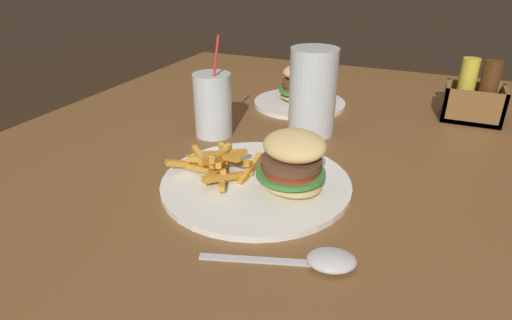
# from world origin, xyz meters

# --- Properties ---
(dining_table) EXTENTS (1.28, 1.41, 0.71)m
(dining_table) POSITION_xyz_m (0.00, 0.00, 0.61)
(dining_table) COLOR brown
(dining_table) RESTS_ON ground_plane
(meal_plate_near) EXTENTS (0.30, 0.30, 0.10)m
(meal_plate_near) POSITION_xyz_m (-0.04, -0.15, 0.74)
(meal_plate_near) COLOR white
(meal_plate_near) RESTS_ON dining_table
(beer_glass) EXTENTS (0.09, 0.09, 0.17)m
(beer_glass) POSITION_xyz_m (-0.04, 0.11, 0.80)
(beer_glass) COLOR silver
(beer_glass) RESTS_ON dining_table
(juice_glass) EXTENTS (0.08, 0.08, 0.20)m
(juice_glass) POSITION_xyz_m (-0.22, 0.02, 0.77)
(juice_glass) COLOR silver
(juice_glass) RESTS_ON dining_table
(spoon) EXTENTS (0.19, 0.08, 0.02)m
(spoon) POSITION_xyz_m (0.09, -0.29, 0.72)
(spoon) COLOR silver
(spoon) RESTS_ON dining_table
(meal_plate_far) EXTENTS (0.22, 0.22, 0.10)m
(meal_plate_far) POSITION_xyz_m (-0.12, 0.26, 0.74)
(meal_plate_far) COLOR white
(meal_plate_far) RESTS_ON dining_table
(condiment_caddy) EXTENTS (0.12, 0.09, 0.14)m
(condiment_caddy) POSITION_xyz_m (0.26, 0.31, 0.76)
(condiment_caddy) COLOR brown
(condiment_caddy) RESTS_ON dining_table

